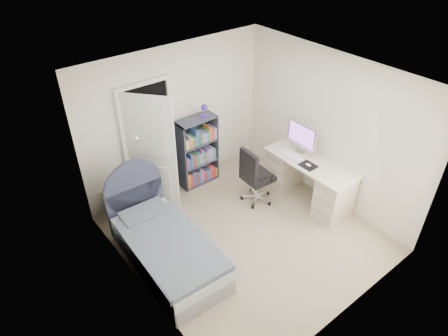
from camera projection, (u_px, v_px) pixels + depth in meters
room_shell at (248, 168)px, 5.43m from camera, size 3.50×3.70×2.60m
door at (150, 149)px, 6.24m from camera, size 0.92×0.66×2.06m
bed at (165, 246)px, 5.57m from camera, size 1.02×2.01×1.21m
nightstand at (117, 198)px, 6.32m from camera, size 0.35×0.35×0.53m
floor_lamp at (140, 189)px, 6.04m from camera, size 0.22×0.22×1.57m
bookcase at (198, 154)px, 6.96m from camera, size 0.71×0.30×1.50m
desk at (308, 178)px, 6.64m from camera, size 0.62×1.56×1.28m
office_chair at (254, 174)px, 6.49m from camera, size 0.53×0.54×1.02m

